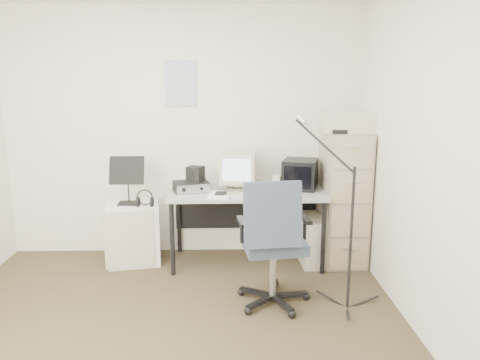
{
  "coord_description": "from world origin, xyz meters",
  "views": [
    {
      "loc": [
        0.45,
        -2.95,
        1.81
      ],
      "look_at": [
        0.55,
        0.95,
        0.95
      ],
      "focal_mm": 35.0,
      "sensor_mm": 36.0,
      "label": 1
    }
  ],
  "objects_px": {
    "office_chair": "(273,241)",
    "side_cart": "(134,233)",
    "filing_cabinet": "(343,198)",
    "desk": "(247,227)"
  },
  "relations": [
    {
      "from": "office_chair",
      "to": "side_cart",
      "type": "bearing_deg",
      "value": 137.67
    },
    {
      "from": "filing_cabinet",
      "to": "side_cart",
      "type": "relative_size",
      "value": 2.13
    },
    {
      "from": "desk",
      "to": "side_cart",
      "type": "xyz_separation_m",
      "value": [
        -1.12,
        0.02,
        -0.06
      ]
    },
    {
      "from": "filing_cabinet",
      "to": "desk",
      "type": "bearing_deg",
      "value": -178.19
    },
    {
      "from": "filing_cabinet",
      "to": "office_chair",
      "type": "xyz_separation_m",
      "value": [
        -0.77,
        -0.91,
        -0.12
      ]
    },
    {
      "from": "filing_cabinet",
      "to": "side_cart",
      "type": "height_order",
      "value": "filing_cabinet"
    },
    {
      "from": "office_chair",
      "to": "side_cart",
      "type": "height_order",
      "value": "office_chair"
    },
    {
      "from": "side_cart",
      "to": "office_chair",
      "type": "bearing_deg",
      "value": -45.03
    },
    {
      "from": "office_chair",
      "to": "side_cart",
      "type": "relative_size",
      "value": 1.75
    },
    {
      "from": "desk",
      "to": "side_cart",
      "type": "distance_m",
      "value": 1.12
    }
  ]
}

